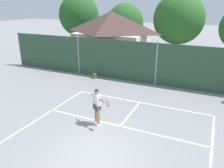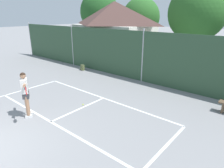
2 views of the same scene
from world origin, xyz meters
name	(u,v)px [view 1 (image 1 of 2)]	position (x,y,z in m)	size (l,w,h in m)	color
ground_plane	(96,156)	(0.00, 0.00, 0.00)	(120.00, 120.00, 0.00)	gray
court_markings	(103,147)	(0.00, 0.65, 0.00)	(8.30, 11.10, 0.01)	white
chainlink_fence	(156,64)	(0.00, 9.00, 1.51)	(26.09, 0.09, 3.17)	#2D4C33
clubhouse_building	(112,38)	(-5.11, 12.52, 2.56)	(6.63, 4.62, 4.93)	silver
treeline_backdrop	(178,20)	(-0.28, 18.09, 3.94)	(29.16, 4.63, 6.63)	brown
tennis_player	(97,104)	(-1.07, 2.17, 1.11)	(1.32, 0.68, 1.85)	silver
tennis_ball	(130,110)	(-0.16, 4.29, 0.03)	(0.07, 0.07, 0.07)	#CCE033
backpack_olive	(94,76)	(-4.69, 8.33, 0.19)	(0.31, 0.28, 0.46)	#566038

